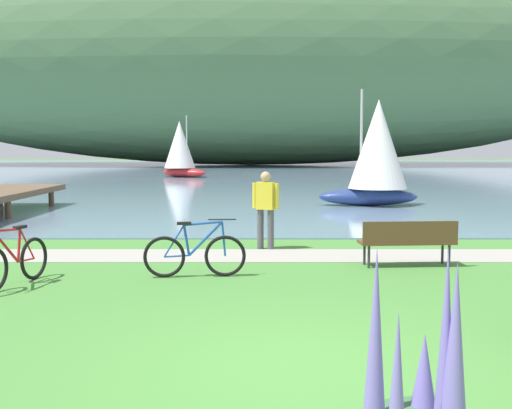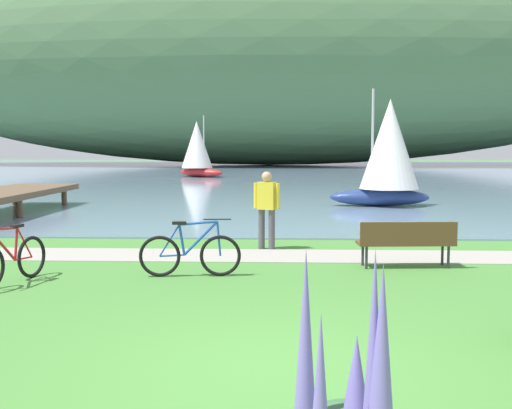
% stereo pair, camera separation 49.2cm
% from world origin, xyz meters
% --- Properties ---
extents(ground_plane, '(200.00, 200.00, 0.00)m').
position_xyz_m(ground_plane, '(0.00, 0.00, 0.00)').
color(ground_plane, '#478438').
extents(bay_water, '(180.00, 80.00, 0.04)m').
position_xyz_m(bay_water, '(0.00, 48.63, 0.02)').
color(bay_water, '#7A99B2').
rests_on(bay_water, ground).
extents(distant_hillside, '(95.81, 28.00, 25.06)m').
position_xyz_m(distant_hillside, '(-1.08, 67.08, 12.57)').
color(distant_hillside, '#4C7047').
rests_on(distant_hillside, bay_water).
extents(shoreline_path, '(60.00, 1.50, 0.01)m').
position_xyz_m(shoreline_path, '(0.00, 6.42, 0.01)').
color(shoreline_path, '#A39E93').
rests_on(shoreline_path, ground).
extents(park_bench_near_camera, '(1.83, 0.60, 0.88)m').
position_xyz_m(park_bench_near_camera, '(2.44, 5.29, 0.52)').
color(park_bench_near_camera, brown).
rests_on(park_bench_near_camera, ground).
extents(bicycle_leaning_near_bench, '(0.52, 1.72, 1.01)m').
position_xyz_m(bicycle_leaning_near_bench, '(-4.33, 3.67, 0.40)').
color(bicycle_leaning_near_bench, black).
rests_on(bicycle_leaning_near_bench, ground).
extents(bicycle_beside_path, '(1.77, 0.21, 1.01)m').
position_xyz_m(bicycle_beside_path, '(-1.47, 4.37, 0.40)').
color(bicycle_beside_path, black).
rests_on(bicycle_beside_path, ground).
extents(person_at_shoreline, '(0.58, 0.34, 1.71)m').
position_xyz_m(person_at_shoreline, '(-0.20, 7.26, 0.98)').
color(person_at_shoreline, '#4C4C51').
rests_on(person_at_shoreline, ground).
extents(sailboat_nearest_to_shore, '(3.76, 3.12, 4.40)m').
position_xyz_m(sailboat_nearest_to_shore, '(-5.86, 38.08, 2.11)').
color(sailboat_nearest_to_shore, '#B22323').
rests_on(sailboat_nearest_to_shore, bay_water).
extents(sailboat_toward_hillside, '(3.70, 2.24, 4.32)m').
position_xyz_m(sailboat_toward_hillside, '(4.09, 16.82, 2.07)').
color(sailboat_toward_hillside, navy).
rests_on(sailboat_toward_hillside, bay_water).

